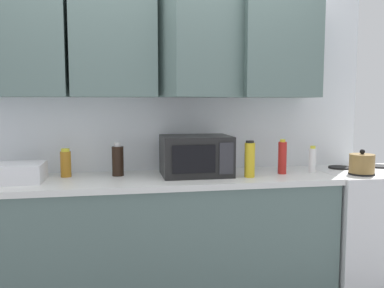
{
  "coord_description": "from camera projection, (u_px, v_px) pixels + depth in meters",
  "views": [
    {
      "loc": [
        -0.28,
        -3.03,
        1.41
      ],
      "look_at": [
        0.23,
        -0.25,
        1.12
      ],
      "focal_mm": 37.67,
      "sensor_mm": 36.0,
      "label": 1
    }
  ],
  "objects": [
    {
      "name": "dish_rack",
      "position": [
        13.0,
        173.0,
        2.6
      ],
      "size": [
        0.38,
        0.3,
        0.12
      ],
      "primitive_type": "cube",
      "color": "silver",
      "rests_on": "counter_run"
    },
    {
      "name": "counter_run",
      "position": [
        161.0,
        240.0,
        2.82
      ],
      "size": [
        2.42,
        0.63,
        0.9
      ],
      "color": "slate",
      "rests_on": "ground_plane"
    },
    {
      "name": "stove_range",
      "position": [
        368.0,
        228.0,
        3.09
      ],
      "size": [
        0.76,
        0.64,
        0.91
      ],
      "color": "silver",
      "rests_on": "ground_plane"
    },
    {
      "name": "bottle_soy_dark",
      "position": [
        118.0,
        160.0,
        2.82
      ],
      "size": [
        0.08,
        0.08,
        0.23
      ],
      "color": "black",
      "rests_on": "counter_run"
    },
    {
      "name": "kettle",
      "position": [
        362.0,
        163.0,
        2.86
      ],
      "size": [
        0.17,
        0.17,
        0.17
      ],
      "color": "olive",
      "rests_on": "stove_range"
    },
    {
      "name": "bottle_yellow_mustard",
      "position": [
        250.0,
        159.0,
        2.76
      ],
      "size": [
        0.07,
        0.07,
        0.25
      ],
      "color": "gold",
      "rests_on": "counter_run"
    },
    {
      "name": "microwave",
      "position": [
        196.0,
        156.0,
        2.83
      ],
      "size": [
        0.48,
        0.37,
        0.28
      ],
      "color": "black",
      "rests_on": "counter_run"
    },
    {
      "name": "bottle_white_jar",
      "position": [
        312.0,
        160.0,
        2.94
      ],
      "size": [
        0.05,
        0.05,
        0.2
      ],
      "color": "white",
      "rests_on": "counter_run"
    },
    {
      "name": "wall_back_with_cabinets",
      "position": [
        156.0,
        80.0,
        2.93
      ],
      "size": [
        3.29,
        0.52,
        2.6
      ],
      "color": "white",
      "rests_on": "ground_plane"
    },
    {
      "name": "bottle_amber_vinegar",
      "position": [
        66.0,
        163.0,
        2.77
      ],
      "size": [
        0.07,
        0.07,
        0.2
      ],
      "color": "#AD701E",
      "rests_on": "counter_run"
    },
    {
      "name": "bottle_red_sauce",
      "position": [
        282.0,
        157.0,
        2.89
      ],
      "size": [
        0.06,
        0.06,
        0.25
      ],
      "color": "red",
      "rests_on": "counter_run"
    }
  ]
}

